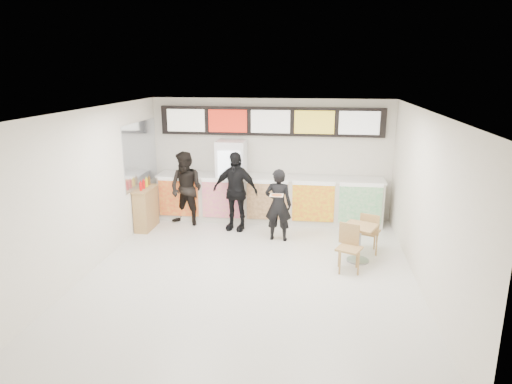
% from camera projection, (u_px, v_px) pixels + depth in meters
% --- Properties ---
extents(floor, '(7.00, 7.00, 0.00)m').
position_uv_depth(floor, '(251.00, 273.00, 8.51)').
color(floor, beige).
rests_on(floor, ground).
extents(ceiling, '(7.00, 7.00, 0.00)m').
position_uv_depth(ceiling, '(250.00, 110.00, 7.73)').
color(ceiling, white).
rests_on(ceiling, wall_back).
extents(wall_back, '(6.00, 0.00, 6.00)m').
position_uv_depth(wall_back, '(271.00, 159.00, 11.47)').
color(wall_back, silver).
rests_on(wall_back, floor).
extents(wall_left, '(0.00, 7.00, 7.00)m').
position_uv_depth(wall_left, '(92.00, 190.00, 8.51)').
color(wall_left, silver).
rests_on(wall_left, floor).
extents(wall_right, '(0.00, 7.00, 7.00)m').
position_uv_depth(wall_right, '(425.00, 202.00, 7.73)').
color(wall_right, silver).
rests_on(wall_right, floor).
extents(service_counter, '(5.56, 0.77, 1.14)m').
position_uv_depth(service_counter, '(269.00, 199.00, 11.32)').
color(service_counter, silver).
rests_on(service_counter, floor).
extents(menu_board, '(5.50, 0.14, 0.70)m').
position_uv_depth(menu_board, '(271.00, 121.00, 11.14)').
color(menu_board, black).
rests_on(menu_board, wall_back).
extents(drinks_fridge, '(0.70, 0.67, 2.00)m').
position_uv_depth(drinks_fridge, '(232.00, 181.00, 11.35)').
color(drinks_fridge, white).
rests_on(drinks_fridge, floor).
extents(mirror_panel, '(0.01, 2.00, 1.50)m').
position_uv_depth(mirror_panel, '(141.00, 154.00, 10.79)').
color(mirror_panel, '#B2B7BF').
rests_on(mirror_panel, wall_left).
extents(customer_main, '(0.62, 0.43, 1.62)m').
position_uv_depth(customer_main, '(278.00, 205.00, 9.98)').
color(customer_main, black).
rests_on(customer_main, floor).
extents(customer_left, '(1.05, 0.93, 1.79)m').
position_uv_depth(customer_left, '(186.00, 189.00, 10.97)').
color(customer_left, black).
rests_on(customer_left, floor).
extents(customer_mid, '(1.16, 0.64, 1.86)m').
position_uv_depth(customer_mid, '(235.00, 191.00, 10.63)').
color(customer_mid, black).
rests_on(customer_mid, floor).
extents(pizza_slice, '(0.36, 0.36, 0.02)m').
position_uv_depth(pizza_slice, '(277.00, 195.00, 9.46)').
color(pizza_slice, beige).
rests_on(pizza_slice, customer_main).
extents(cafe_table, '(0.99, 1.54, 0.88)m').
position_uv_depth(cafe_table, '(359.00, 237.00, 8.91)').
color(cafe_table, '#A9864D').
rests_on(cafe_table, floor).
extents(condiment_ledge, '(0.36, 0.89, 1.18)m').
position_uv_depth(condiment_ledge, '(146.00, 208.00, 10.79)').
color(condiment_ledge, '#A9864D').
rests_on(condiment_ledge, floor).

